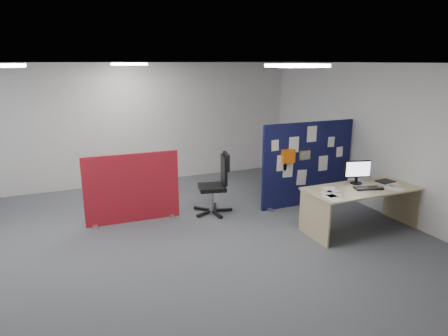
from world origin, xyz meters
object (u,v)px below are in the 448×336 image
object	(u,v)px
navy_divider	(307,164)
main_desk	(359,197)
red_divider	(132,189)
monitor_main	(357,171)
office_chair	(218,180)

from	to	relation	value
navy_divider	main_desk	distance (m)	1.37
navy_divider	red_divider	xyz separation A→B (m)	(-3.27, 0.44, -0.22)
navy_divider	red_divider	world-z (taller)	navy_divider
monitor_main	office_chair	xyz separation A→B (m)	(-1.93, 1.43, -0.33)
navy_divider	office_chair	size ratio (longest dim) A/B	1.78
red_divider	office_chair	distance (m)	1.53
red_divider	office_chair	world-z (taller)	red_divider
red_divider	main_desk	bearing A→B (deg)	-25.89
navy_divider	monitor_main	bearing A→B (deg)	-81.28
monitor_main	navy_divider	bearing A→B (deg)	114.71
navy_divider	monitor_main	distance (m)	1.19
monitor_main	office_chair	world-z (taller)	monitor_main
navy_divider	red_divider	distance (m)	3.30
main_desk	monitor_main	distance (m)	0.43
navy_divider	office_chair	distance (m)	1.78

